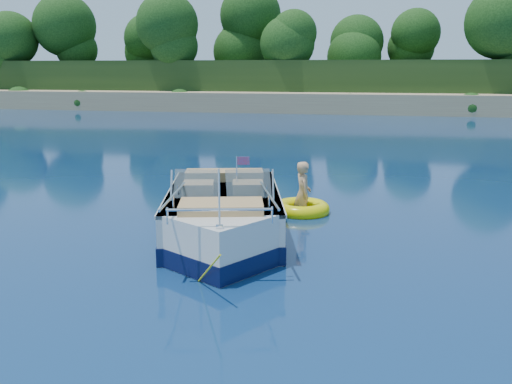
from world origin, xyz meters
TOP-DOWN VIEW (x-y plane):
  - ground at (0.00, 0.00)m, footprint 160.00×160.00m
  - shoreline at (0.00, 63.77)m, footprint 170.00×59.00m
  - treeline at (0.04, 41.01)m, footprint 150.00×7.12m
  - motorboat at (-1.26, 2.12)m, footprint 3.22×6.20m
  - tow_tube at (-0.01, 4.58)m, footprint 1.80×1.80m
  - boy at (0.00, 4.65)m, footprint 0.68×0.96m

SIDE VIEW (x-z plane):
  - ground at x=0.00m, z-range 0.00..0.00m
  - boy at x=0.00m, z-range -0.86..0.86m
  - tow_tube at x=-0.01m, z-range -0.09..0.27m
  - motorboat at x=-1.26m, z-range -0.64..1.46m
  - shoreline at x=0.00m, z-range -2.02..3.98m
  - treeline at x=0.04m, z-range 1.45..9.64m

